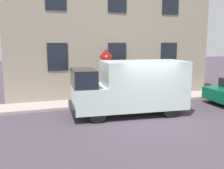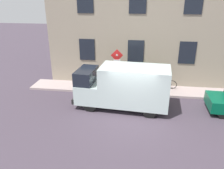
{
  "view_description": "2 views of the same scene",
  "coord_description": "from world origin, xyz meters",
  "px_view_note": "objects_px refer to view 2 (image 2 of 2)",
  "views": [
    {
      "loc": [
        -9.86,
        5.02,
        3.38
      ],
      "look_at": [
        2.05,
        1.1,
        1.3
      ],
      "focal_mm": 41.54,
      "sensor_mm": 36.0,
      "label": 1
    },
    {
      "loc": [
        -10.52,
        -0.44,
        6.11
      ],
      "look_at": [
        1.84,
        1.28,
        1.07
      ],
      "focal_mm": 35.45,
      "sensor_mm": 36.0,
      "label": 2
    }
  ],
  "objects_px": {
    "delivery_van": "(124,86)",
    "bicycle_purple": "(126,81)",
    "pedestrian": "(156,76)",
    "sign_post_stacked": "(117,67)",
    "bicycle_red": "(151,83)",
    "bicycle_black": "(164,83)",
    "bicycle_blue": "(138,82)"
  },
  "relations": [
    {
      "from": "bicycle_black",
      "to": "pedestrian",
      "type": "xyz_separation_m",
      "value": [
        -0.16,
        0.6,
        0.56
      ]
    },
    {
      "from": "bicycle_red",
      "to": "bicycle_blue",
      "type": "bearing_deg",
      "value": -1.68
    },
    {
      "from": "sign_post_stacked",
      "to": "bicycle_red",
      "type": "xyz_separation_m",
      "value": [
        0.98,
        -2.28,
        -1.36
      ]
    },
    {
      "from": "bicycle_black",
      "to": "bicycle_red",
      "type": "xyz_separation_m",
      "value": [
        -0.0,
        0.88,
        0.0
      ]
    },
    {
      "from": "bicycle_black",
      "to": "bicycle_red",
      "type": "relative_size",
      "value": 1.0
    },
    {
      "from": "sign_post_stacked",
      "to": "bicycle_black",
      "type": "relative_size",
      "value": 1.6
    },
    {
      "from": "sign_post_stacked",
      "to": "pedestrian",
      "type": "bearing_deg",
      "value": -72.24
    },
    {
      "from": "bicycle_black",
      "to": "pedestrian",
      "type": "height_order",
      "value": "pedestrian"
    },
    {
      "from": "delivery_van",
      "to": "pedestrian",
      "type": "bearing_deg",
      "value": -121.02
    },
    {
      "from": "sign_post_stacked",
      "to": "bicycle_black",
      "type": "bearing_deg",
      "value": -72.78
    },
    {
      "from": "bicycle_black",
      "to": "bicycle_purple",
      "type": "relative_size",
      "value": 1.0
    },
    {
      "from": "bicycle_purple",
      "to": "bicycle_blue",
      "type": "bearing_deg",
      "value": -174.01
    },
    {
      "from": "delivery_van",
      "to": "bicycle_black",
      "type": "distance_m",
      "value": 3.93
    },
    {
      "from": "bicycle_red",
      "to": "bicycle_purple",
      "type": "height_order",
      "value": "same"
    },
    {
      "from": "sign_post_stacked",
      "to": "delivery_van",
      "type": "bearing_deg",
      "value": -161.64
    },
    {
      "from": "bicycle_purple",
      "to": "bicycle_red",
      "type": "bearing_deg",
      "value": -174.01
    },
    {
      "from": "sign_post_stacked",
      "to": "delivery_van",
      "type": "distance_m",
      "value": 2.08
    },
    {
      "from": "sign_post_stacked",
      "to": "bicycle_black",
      "type": "height_order",
      "value": "sign_post_stacked"
    },
    {
      "from": "bicycle_red",
      "to": "bicycle_black",
      "type": "bearing_deg",
      "value": 178.42
    },
    {
      "from": "bicycle_red",
      "to": "bicycle_blue",
      "type": "height_order",
      "value": "same"
    },
    {
      "from": "bicycle_blue",
      "to": "bicycle_red",
      "type": "bearing_deg",
      "value": -177.8
    },
    {
      "from": "delivery_van",
      "to": "bicycle_red",
      "type": "height_order",
      "value": "delivery_van"
    },
    {
      "from": "sign_post_stacked",
      "to": "bicycle_red",
      "type": "relative_size",
      "value": 1.6
    },
    {
      "from": "bicycle_purple",
      "to": "sign_post_stacked",
      "type": "bearing_deg",
      "value": 67.95
    },
    {
      "from": "delivery_van",
      "to": "bicycle_black",
      "type": "relative_size",
      "value": 3.18
    },
    {
      "from": "sign_post_stacked",
      "to": "bicycle_purple",
      "type": "distance_m",
      "value": 1.76
    },
    {
      "from": "delivery_van",
      "to": "bicycle_purple",
      "type": "xyz_separation_m",
      "value": [
        2.89,
        0.11,
        -0.82
      ]
    },
    {
      "from": "bicycle_purple",
      "to": "pedestrian",
      "type": "bearing_deg",
      "value": -178.42
    },
    {
      "from": "pedestrian",
      "to": "bicycle_purple",
      "type": "bearing_deg",
      "value": 21.62
    },
    {
      "from": "bicycle_blue",
      "to": "bicycle_purple",
      "type": "distance_m",
      "value": 0.88
    },
    {
      "from": "sign_post_stacked",
      "to": "pedestrian",
      "type": "height_order",
      "value": "sign_post_stacked"
    },
    {
      "from": "delivery_van",
      "to": "pedestrian",
      "type": "xyz_separation_m",
      "value": [
        2.73,
        -1.93,
        -0.26
      ]
    }
  ]
}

